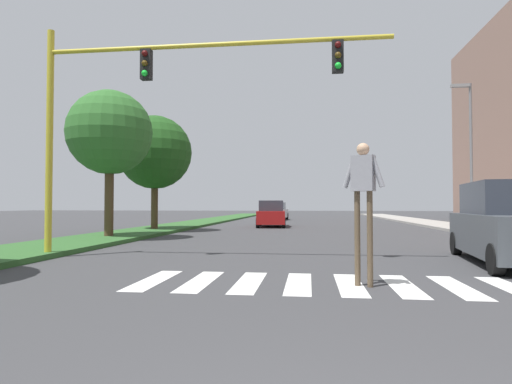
{
  "coord_description": "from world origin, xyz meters",
  "views": [
    {
      "loc": [
        -0.27,
        -1.67,
        1.41
      ],
      "look_at": [
        -2.45,
        15.98,
        1.95
      ],
      "focal_mm": 29.94,
      "sensor_mm": 36.0,
      "label": 1
    }
  ],
  "objects_px": {
    "sedan_midblock": "(271,215)",
    "sedan_distant": "(277,212)",
    "suv_crossing": "(511,225)",
    "street_lamp_right": "(469,143)",
    "pedestrian_performer": "(363,190)",
    "tree_mid": "(110,133)",
    "tree_far": "(155,153)",
    "traffic_light_gantry": "(145,92)"
  },
  "relations": [
    {
      "from": "suv_crossing",
      "to": "street_lamp_right",
      "type": "bearing_deg",
      "value": 74.38
    },
    {
      "from": "tree_far",
      "to": "suv_crossing",
      "type": "distance_m",
      "value": 17.29
    },
    {
      "from": "traffic_light_gantry",
      "to": "suv_crossing",
      "type": "bearing_deg",
      "value": 1.17
    },
    {
      "from": "tree_far",
      "to": "suv_crossing",
      "type": "height_order",
      "value": "tree_far"
    },
    {
      "from": "street_lamp_right",
      "to": "pedestrian_performer",
      "type": "distance_m",
      "value": 17.19
    },
    {
      "from": "tree_mid",
      "to": "street_lamp_right",
      "type": "relative_size",
      "value": 0.79
    },
    {
      "from": "tree_far",
      "to": "street_lamp_right",
      "type": "distance_m",
      "value": 16.35
    },
    {
      "from": "street_lamp_right",
      "to": "tree_mid",
      "type": "bearing_deg",
      "value": -158.59
    },
    {
      "from": "sedan_midblock",
      "to": "sedan_distant",
      "type": "relative_size",
      "value": 1.04
    },
    {
      "from": "tree_far",
      "to": "sedan_distant",
      "type": "bearing_deg",
      "value": 73.92
    },
    {
      "from": "tree_mid",
      "to": "traffic_light_gantry",
      "type": "bearing_deg",
      "value": -56.74
    },
    {
      "from": "traffic_light_gantry",
      "to": "sedan_midblock",
      "type": "distance_m",
      "value": 17.24
    },
    {
      "from": "tree_far",
      "to": "sedan_midblock",
      "type": "height_order",
      "value": "tree_far"
    },
    {
      "from": "tree_far",
      "to": "pedestrian_performer",
      "type": "xyz_separation_m",
      "value": [
        9.09,
        -14.26,
        -2.54
      ]
    },
    {
      "from": "suv_crossing",
      "to": "sedan_distant",
      "type": "bearing_deg",
      "value": 105.06
    },
    {
      "from": "sedan_distant",
      "to": "traffic_light_gantry",
      "type": "bearing_deg",
      "value": -92.5
    },
    {
      "from": "suv_crossing",
      "to": "sedan_midblock",
      "type": "distance_m",
      "value": 18.07
    },
    {
      "from": "street_lamp_right",
      "to": "sedan_midblock",
      "type": "relative_size",
      "value": 1.67
    },
    {
      "from": "street_lamp_right",
      "to": "sedan_distant",
      "type": "distance_m",
      "value": 20.56
    },
    {
      "from": "traffic_light_gantry",
      "to": "street_lamp_right",
      "type": "bearing_deg",
      "value": 44.58
    },
    {
      "from": "traffic_light_gantry",
      "to": "street_lamp_right",
      "type": "distance_m",
      "value": 17.43
    },
    {
      "from": "tree_mid",
      "to": "sedan_midblock",
      "type": "relative_size",
      "value": 1.33
    },
    {
      "from": "suv_crossing",
      "to": "sedan_midblock",
      "type": "bearing_deg",
      "value": 113.46
    },
    {
      "from": "traffic_light_gantry",
      "to": "suv_crossing",
      "type": "height_order",
      "value": "traffic_light_gantry"
    },
    {
      "from": "suv_crossing",
      "to": "sedan_distant",
      "type": "xyz_separation_m",
      "value": [
        -7.78,
        28.9,
        -0.17
      ]
    },
    {
      "from": "street_lamp_right",
      "to": "sedan_distant",
      "type": "xyz_separation_m",
      "value": [
        -11.15,
        16.85,
        -3.83
      ]
    },
    {
      "from": "tree_mid",
      "to": "pedestrian_performer",
      "type": "distance_m",
      "value": 13.0
    },
    {
      "from": "tree_mid",
      "to": "suv_crossing",
      "type": "distance_m",
      "value": 14.49
    },
    {
      "from": "sedan_midblock",
      "to": "sedan_distant",
      "type": "height_order",
      "value": "sedan_midblock"
    },
    {
      "from": "street_lamp_right",
      "to": "suv_crossing",
      "type": "height_order",
      "value": "street_lamp_right"
    },
    {
      "from": "sedan_midblock",
      "to": "sedan_distant",
      "type": "distance_m",
      "value": 12.33
    },
    {
      "from": "sedan_midblock",
      "to": "street_lamp_right",
      "type": "bearing_deg",
      "value": -23.22
    },
    {
      "from": "traffic_light_gantry",
      "to": "pedestrian_performer",
      "type": "bearing_deg",
      "value": -30.74
    },
    {
      "from": "tree_far",
      "to": "sedan_distant",
      "type": "xyz_separation_m",
      "value": [
        5.16,
        17.92,
        -3.43
      ]
    },
    {
      "from": "street_lamp_right",
      "to": "suv_crossing",
      "type": "bearing_deg",
      "value": -105.62
    },
    {
      "from": "tree_far",
      "to": "suv_crossing",
      "type": "xyz_separation_m",
      "value": [
        12.94,
        -10.98,
        -3.27
      ]
    },
    {
      "from": "tree_mid",
      "to": "tree_far",
      "type": "height_order",
      "value": "tree_far"
    },
    {
      "from": "traffic_light_gantry",
      "to": "pedestrian_performer",
      "type": "height_order",
      "value": "traffic_light_gantry"
    },
    {
      "from": "street_lamp_right",
      "to": "suv_crossing",
      "type": "distance_m",
      "value": 13.03
    },
    {
      "from": "suv_crossing",
      "to": "traffic_light_gantry",
      "type": "bearing_deg",
      "value": -178.83
    },
    {
      "from": "tree_mid",
      "to": "suv_crossing",
      "type": "bearing_deg",
      "value": -23.75
    },
    {
      "from": "traffic_light_gantry",
      "to": "tree_mid",
      "type": "bearing_deg",
      "value": 123.26
    }
  ]
}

